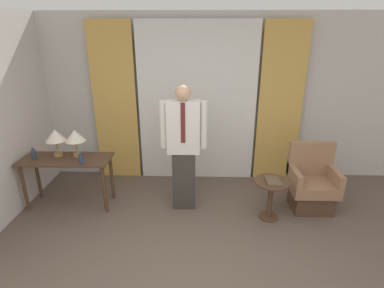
# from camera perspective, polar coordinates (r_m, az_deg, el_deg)

# --- Properties ---
(wall_back) EXTENTS (10.00, 0.06, 2.70)m
(wall_back) POSITION_cam_1_polar(r_m,az_deg,el_deg) (5.01, 1.00, 8.54)
(wall_back) COLOR beige
(wall_back) RESTS_ON ground_plane
(curtain_sheer_center) EXTENTS (1.90, 0.06, 2.58)m
(curtain_sheer_center) POSITION_cam_1_polar(r_m,az_deg,el_deg) (4.90, 0.98, 7.53)
(curtain_sheer_center) COLOR white
(curtain_sheer_center) RESTS_ON ground_plane
(curtain_drape_left) EXTENTS (0.70, 0.06, 2.58)m
(curtain_drape_left) POSITION_cam_1_polar(r_m,az_deg,el_deg) (5.09, -14.39, 7.40)
(curtain_drape_left) COLOR gold
(curtain_drape_left) RESTS_ON ground_plane
(curtain_drape_right) EXTENTS (0.70, 0.06, 2.58)m
(curtain_drape_right) POSITION_cam_1_polar(r_m,az_deg,el_deg) (5.06, 16.42, 7.13)
(curtain_drape_right) COLOR gold
(curtain_drape_right) RESTS_ON ground_plane
(desk) EXTENTS (1.25, 0.49, 0.74)m
(desk) POSITION_cam_1_polar(r_m,az_deg,el_deg) (4.60, -22.72, -3.87)
(desk) COLOR #4C3323
(desk) RESTS_ON ground_plane
(table_lamp_left) EXTENTS (0.28, 0.28, 0.39)m
(table_lamp_left) POSITION_cam_1_polar(r_m,az_deg,el_deg) (4.59, -24.60, 1.36)
(table_lamp_left) COLOR #9E7F47
(table_lamp_left) RESTS_ON desk
(table_lamp_right) EXTENTS (0.28, 0.28, 0.39)m
(table_lamp_right) POSITION_cam_1_polar(r_m,az_deg,el_deg) (4.47, -21.37, 1.36)
(table_lamp_right) COLOR #9E7F47
(table_lamp_right) RESTS_ON desk
(bottle_near_edge) EXTENTS (0.06, 0.06, 0.17)m
(bottle_near_edge) POSITION_cam_1_polar(r_m,az_deg,el_deg) (4.68, -27.91, -1.78)
(bottle_near_edge) COLOR #2D3851
(bottle_near_edge) RESTS_ON desk
(bottle_by_lamp) EXTENTS (0.06, 0.06, 0.18)m
(bottle_by_lamp) POSITION_cam_1_polar(r_m,az_deg,el_deg) (4.26, -20.37, -2.63)
(bottle_by_lamp) COLOR #2D3851
(bottle_by_lamp) RESTS_ON desk
(person) EXTENTS (0.63, 0.21, 1.78)m
(person) POSITION_cam_1_polar(r_m,az_deg,el_deg) (4.05, -1.60, -0.08)
(person) COLOR #38332D
(person) RESTS_ON ground_plane
(armchair) EXTENTS (0.63, 0.54, 0.94)m
(armchair) POSITION_cam_1_polar(r_m,az_deg,el_deg) (4.62, 21.82, -7.34)
(armchair) COLOR #4C3323
(armchair) RESTS_ON ground_plane
(side_table) EXTENTS (0.46, 0.46, 0.56)m
(side_table) POSITION_cam_1_polar(r_m,az_deg,el_deg) (4.18, 14.77, -9.05)
(side_table) COLOR #4C3323
(side_table) RESTS_ON ground_plane
(book) EXTENTS (0.18, 0.26, 0.03)m
(book) POSITION_cam_1_polar(r_m,az_deg,el_deg) (4.07, 15.21, -6.82)
(book) COLOR brown
(book) RESTS_ON side_table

